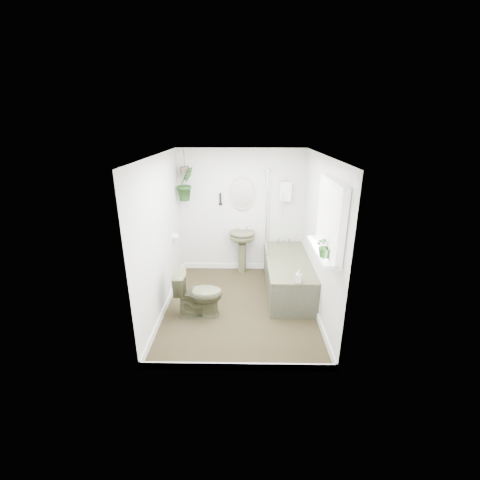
{
  "coord_description": "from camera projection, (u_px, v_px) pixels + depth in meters",
  "views": [
    {
      "loc": [
        0.08,
        -4.37,
        2.71
      ],
      "look_at": [
        0.0,
        0.15,
        1.05
      ],
      "focal_mm": 24.0,
      "sensor_mm": 36.0,
      "label": 1
    }
  ],
  "objects": [
    {
      "name": "bath_screen",
      "position": [
        268.0,
        211.0,
        5.52
      ],
      "size": [
        0.04,
        0.72,
        1.4
      ],
      "primitive_type": null,
      "color": "silver",
      "rests_on": "bathtub"
    },
    {
      "name": "toilet",
      "position": [
        199.0,
        294.0,
        4.7
      ],
      "size": [
        0.72,
        0.44,
        0.71
      ],
      "primitive_type": "imported",
      "rotation": [
        0.0,
        0.0,
        1.63
      ],
      "color": "#4D4F33",
      "rests_on": "floor"
    },
    {
      "name": "wall_right",
      "position": [
        320.0,
        238.0,
        4.62
      ],
      "size": [
        0.02,
        2.8,
        2.3
      ],
      "primitive_type": "cube",
      "color": "white",
      "rests_on": "ground"
    },
    {
      "name": "floor",
      "position": [
        240.0,
        306.0,
        5.04
      ],
      "size": [
        2.3,
        2.8,
        0.02
      ],
      "primitive_type": "cube",
      "color": "black",
      "rests_on": "ground"
    },
    {
      "name": "wall_back",
      "position": [
        241.0,
        212.0,
        5.97
      ],
      "size": [
        2.3,
        0.02,
        2.3
      ],
      "primitive_type": "cube",
      "color": "white",
      "rests_on": "ground"
    },
    {
      "name": "wall_sconce",
      "position": [
        220.0,
        199.0,
        5.84
      ],
      "size": [
        0.04,
        0.04,
        0.22
      ],
      "primitive_type": "cylinder",
      "color": "black",
      "rests_on": "wall_back"
    },
    {
      "name": "bathtub",
      "position": [
        288.0,
        275.0,
        5.4
      ],
      "size": [
        0.72,
        1.72,
        0.58
      ],
      "primitive_type": null,
      "color": "#4D4F33",
      "rests_on": "floor"
    },
    {
      "name": "hanging_pot",
      "position": [
        185.0,
        170.0,
        5.51
      ],
      "size": [
        0.16,
        0.16,
        0.12
      ],
      "primitive_type": "cylinder",
      "color": "#463B31",
      "rests_on": "ceiling"
    },
    {
      "name": "pedestal_sink",
      "position": [
        242.0,
        252.0,
        6.06
      ],
      "size": [
        0.54,
        0.49,
        0.82
      ],
      "primitive_type": null,
      "rotation": [
        0.0,
        0.0,
        0.18
      ],
      "color": "#4D4F33",
      "rests_on": "floor"
    },
    {
      "name": "soap_bottle",
      "position": [
        299.0,
        276.0,
        4.52
      ],
      "size": [
        0.11,
        0.11,
        0.19
      ],
      "primitive_type": "imported",
      "rotation": [
        0.0,
        0.0,
        -0.38
      ],
      "color": "black",
      "rests_on": "bathtub"
    },
    {
      "name": "ceiling",
      "position": [
        240.0,
        155.0,
        4.24
      ],
      "size": [
        2.3,
        2.8,
        0.02
      ],
      "primitive_type": "cube",
      "color": "white",
      "rests_on": "ground"
    },
    {
      "name": "oval_mirror",
      "position": [
        242.0,
        194.0,
        5.81
      ],
      "size": [
        0.46,
        0.03,
        0.62
      ],
      "primitive_type": "ellipsoid",
      "color": "tan",
      "rests_on": "wall_back"
    },
    {
      "name": "skirting",
      "position": [
        240.0,
        303.0,
        5.02
      ],
      "size": [
        2.3,
        2.8,
        0.1
      ],
      "primitive_type": "cube",
      "color": "white",
      "rests_on": "floor"
    },
    {
      "name": "window_blinds",
      "position": [
        327.0,
        218.0,
        3.8
      ],
      "size": [
        0.01,
        0.86,
        0.76
      ],
      "primitive_type": "cube",
      "color": "white",
      "rests_on": "wall_right"
    },
    {
      "name": "window_sill",
      "position": [
        322.0,
        251.0,
        3.94
      ],
      "size": [
        0.18,
        1.0,
        0.04
      ],
      "primitive_type": "cube",
      "color": "white",
      "rests_on": "wall_right"
    },
    {
      "name": "toilet_roll_holder",
      "position": [
        175.0,
        237.0,
        5.4
      ],
      "size": [
        0.11,
        0.11,
        0.11
      ],
      "primitive_type": "cylinder",
      "rotation": [
        0.0,
        1.57,
        0.0
      ],
      "color": "white",
      "rests_on": "wall_left"
    },
    {
      "name": "shower_box",
      "position": [
        286.0,
        191.0,
        5.75
      ],
      "size": [
        0.2,
        0.1,
        0.35
      ],
      "primitive_type": "cube",
      "color": "white",
      "rests_on": "wall_back"
    },
    {
      "name": "wall_front",
      "position": [
        237.0,
        283.0,
        3.32
      ],
      "size": [
        2.3,
        0.02,
        2.3
      ],
      "primitive_type": "cube",
      "color": "white",
      "rests_on": "ground"
    },
    {
      "name": "window_recess",
      "position": [
        331.0,
        218.0,
        3.8
      ],
      "size": [
        0.08,
        1.0,
        0.9
      ],
      "primitive_type": "cube",
      "color": "white",
      "rests_on": "wall_right"
    },
    {
      "name": "sill_plant",
      "position": [
        326.0,
        246.0,
        3.67
      ],
      "size": [
        0.25,
        0.22,
        0.26
      ],
      "primitive_type": "imported",
      "rotation": [
        0.0,
        0.0,
        0.08
      ],
      "color": "black",
      "rests_on": "window_sill"
    },
    {
      "name": "hanging_plant",
      "position": [
        186.0,
        184.0,
        5.59
      ],
      "size": [
        0.41,
        0.41,
        0.59
      ],
      "primitive_type": "imported",
      "rotation": [
        0.0,
        0.0,
        0.78
      ],
      "color": "black",
      "rests_on": "ceiling"
    },
    {
      "name": "wall_left",
      "position": [
        160.0,
        237.0,
        4.66
      ],
      "size": [
        0.02,
        2.8,
        2.3
      ],
      "primitive_type": "cube",
      "color": "white",
      "rests_on": "ground"
    }
  ]
}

